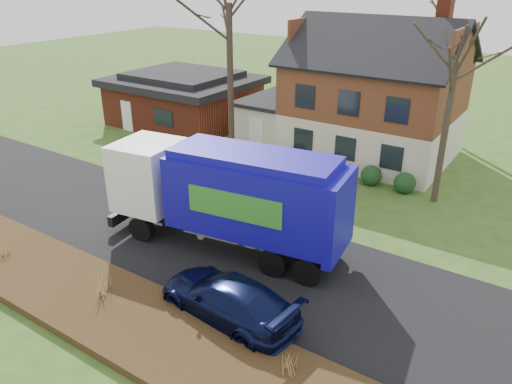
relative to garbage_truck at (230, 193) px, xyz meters
The scene contains 12 objects.
ground 2.92m from the garbage_truck, 166.88° to the right, with size 120.00×120.00×0.00m, color #2E511B.
road 2.91m from the garbage_truck, 166.88° to the right, with size 80.00×7.00×0.02m, color black.
mulch_verge 6.30m from the garbage_truck, 105.23° to the right, with size 80.00×3.50×0.30m, color black.
main_house 13.64m from the garbage_truck, 90.22° to the left, with size 12.95×8.95×9.26m.
ranch_house 18.54m from the garbage_truck, 136.97° to the left, with size 9.80×8.20×3.70m.
garbage_truck is the anchor object (origin of this frame).
silver_sedan 6.74m from the garbage_truck, 141.02° to the left, with size 1.48×4.26×1.40m, color #93969A.
navy_wagon 4.83m from the garbage_truck, 54.76° to the right, with size 2.07×5.08×1.48m, color black.
tree_front_east 12.01m from the garbage_truck, 58.19° to the left, with size 3.48×3.48×9.67m.
grass_clump_west 8.98m from the garbage_truck, 139.64° to the right, with size 0.31×0.26×0.83m.
grass_clump_mid 5.74m from the garbage_truck, 106.35° to the right, with size 0.38×0.31×1.06m.
grass_clump_east 7.72m from the garbage_truck, 41.10° to the right, with size 0.30×0.25×0.75m.
Camera 1 is at (12.27, -13.81, 10.51)m, focal length 35.00 mm.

